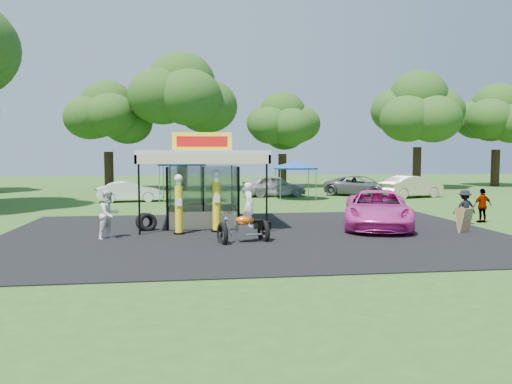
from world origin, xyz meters
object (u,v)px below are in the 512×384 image
spectator_east_b (483,206)px  gas_station_kiosk (202,186)px  a_frame_sign (464,220)px  bg_car_e (412,187)px  spectator_east_a (465,208)px  kiosk_car (201,210)px  spectator_west (109,214)px  gas_pump_right (217,203)px  tent_west (183,160)px  pink_sedan (377,209)px  motorcycle (247,219)px  tent_east (295,165)px  bg_car_c (274,186)px  gas_pump_left (179,206)px  bg_car_a (129,192)px  bg_car_d (361,186)px

spectator_east_b → gas_station_kiosk: bearing=-8.6°
a_frame_sign → bg_car_e: size_ratio=0.21×
spectator_east_a → kiosk_car: bearing=-17.5°
spectator_west → spectator_east_b: (16.73, 2.35, -0.14)m
gas_pump_right → tent_west: tent_west is taller
tent_west → gas_station_kiosk: bearing=-85.3°
pink_sedan → motorcycle: bearing=-135.7°
gas_pump_right → kiosk_car: (-0.53, 4.33, -0.76)m
tent_east → spectator_east_b: bearing=-65.4°
a_frame_sign → gas_pump_right: bearing=146.7°
motorcycle → bg_car_e: 22.59m
pink_sedan → bg_car_e: bearing=79.0°
spectator_west → bg_car_c: (9.53, 18.25, -0.12)m
bg_car_c → pink_sedan: bearing=179.3°
gas_pump_right → tent_east: tent_east is taller
gas_station_kiosk → pink_sedan: bearing=-14.0°
gas_station_kiosk → pink_sedan: (7.54, -1.88, -0.96)m
motorcycle → kiosk_car: size_ratio=0.81×
gas_pump_left → bg_car_a: bearing=103.8°
tent_west → motorcycle: bearing=-81.5°
motorcycle → kiosk_car: (-1.48, 6.95, -0.41)m
a_frame_sign → bg_car_c: size_ratio=0.21×
bg_car_c → bg_car_d: bg_car_c is taller
gas_pump_left → bg_car_c: size_ratio=0.50×
spectator_east_b → bg_car_d: bearing=-93.1°
motorcycle → tent_east: bearing=56.7°
spectator_west → bg_car_a: spectator_west is taller
motorcycle → tent_west: (-2.44, 16.33, 1.93)m
bg_car_e → bg_car_c: bearing=58.3°
spectator_west → tent_east: (10.61, 15.70, 1.52)m
a_frame_sign → spectator_east_b: size_ratio=0.65×
pink_sedan → spectator_east_a: size_ratio=3.67×
spectator_west → spectator_east_b: bearing=-43.4°
pink_sedan → bg_car_c: (-1.63, 16.89, 0.01)m
pink_sedan → kiosk_car: bearing=170.6°
gas_pump_left → bg_car_d: 21.94m
pink_sedan → bg_car_c: bearing=114.5°
bg_car_d → bg_car_e: (3.23, -1.94, 0.04)m
gas_pump_left → spectator_east_b: (14.12, 1.68, -0.35)m
bg_car_d → tent_west: size_ratio=1.26×
a_frame_sign → bg_car_c: 19.31m
spectator_west → bg_car_a: bearing=42.2°
gas_pump_left → gas_pump_right: (1.53, 0.44, 0.07)m
a_frame_sign → pink_sedan: 3.51m
bg_car_a → spectator_east_a: bearing=-137.6°
spectator_west → spectator_east_b: size_ratio=1.17×
gas_pump_right → a_frame_sign: (9.98, -1.61, -0.71)m
spectator_east_a → tent_east: size_ratio=0.41×
gas_station_kiosk → bg_car_d: (12.69, 14.58, -1.00)m
gas_station_kiosk → spectator_west: (-3.61, -3.23, -0.84)m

